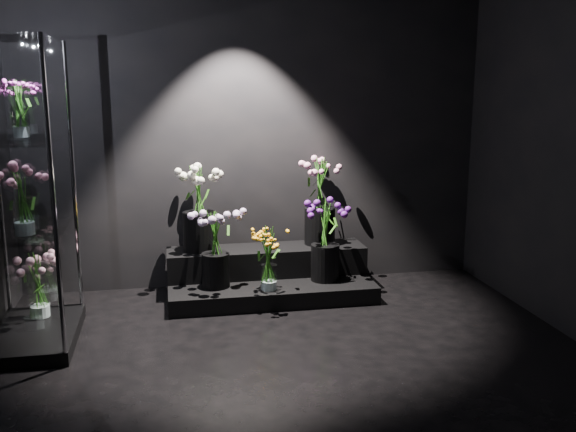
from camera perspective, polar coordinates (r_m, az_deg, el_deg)
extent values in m
plane|color=black|center=(4.00, 1.37, -14.56)|extent=(4.00, 4.00, 0.00)
plane|color=black|center=(5.55, -2.94, 8.05)|extent=(4.00, 0.00, 4.00)
plane|color=black|center=(1.72, 15.80, -1.69)|extent=(4.00, 0.00, 4.00)
cube|color=black|center=(5.41, -1.58, -6.44)|extent=(1.69, 0.75, 0.14)
cube|color=black|center=(5.53, -1.90, -3.98)|extent=(1.69, 0.38, 0.23)
cube|color=black|center=(4.87, -21.49, -9.80)|extent=(0.56, 0.93, 0.09)
cube|color=white|center=(4.65, -22.20, -1.21)|extent=(0.50, 0.87, 0.01)
cube|color=white|center=(4.56, -22.82, 6.24)|extent=(0.50, 0.87, 0.01)
cylinder|color=white|center=(5.12, -1.71, -5.47)|extent=(0.13, 0.13, 0.21)
cylinder|color=black|center=(5.22, -6.43, -4.80)|extent=(0.23, 0.23, 0.28)
cylinder|color=black|center=(5.36, 3.31, -4.13)|extent=(0.24, 0.24, 0.31)
cylinder|color=black|center=(5.42, -7.90, -1.35)|extent=(0.27, 0.27, 0.33)
cylinder|color=black|center=(5.59, 2.84, -0.88)|extent=(0.27, 0.27, 0.32)
cylinder|color=white|center=(4.48, -22.43, -0.03)|extent=(0.13, 0.13, 0.25)
cylinder|color=white|center=(4.68, -22.67, 7.72)|extent=(0.11, 0.11, 0.20)
cylinder|color=white|center=(5.02, -21.23, -7.02)|extent=(0.15, 0.15, 0.25)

